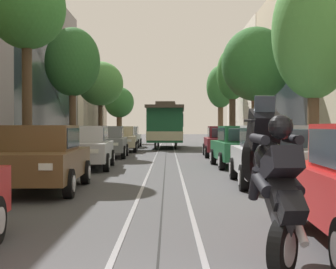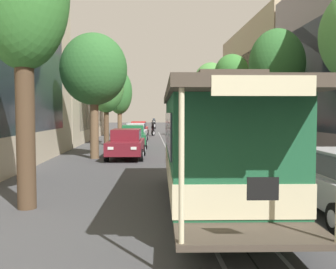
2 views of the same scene
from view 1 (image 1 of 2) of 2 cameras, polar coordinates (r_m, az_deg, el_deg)
The scene contains 22 objects.
ground_plane at distance 25.78m, azimuth 0.02°, elevation -2.55°, with size 160.00×160.00×0.00m, color #424244.
trolley_track_rails at distance 29.40m, azimuth 0.05°, elevation -2.12°, with size 1.14×64.21×0.01m.
building_facade_left at distance 29.33m, azimuth -18.67°, elevation 6.99°, with size 4.94×55.91×10.47m.
building_facade_right at distance 33.88m, azimuth 16.18°, elevation 6.42°, with size 4.98×55.91×10.49m.
parked_car_brown_second_left at distance 12.39m, azimuth -14.04°, elevation -2.58°, with size 2.10×4.40×1.58m.
parked_car_silver_mid_left at distance 18.56m, azimuth -9.22°, elevation -1.43°, with size 2.13×4.42×1.58m.
parked_car_grey_fourth_left at distance 25.29m, azimuth -6.70°, elevation -0.81°, with size 2.10×4.40×1.58m.
parked_car_beige_fifth_left at distance 31.06m, azimuth -5.11°, elevation -0.50°, with size 2.13×4.42×1.58m.
parked_car_silver_sixth_left at distance 37.69m, azimuth -4.41°, elevation -0.26°, with size 2.04×4.38×1.58m.
parked_car_silver_second_right at distance 13.42m, azimuth 12.10°, elevation -2.31°, with size 2.12×4.41×1.58m.
parked_car_green_mid_right at distance 19.16m, azimuth 8.58°, elevation -1.35°, with size 2.07×4.39×1.58m.
parked_car_maroon_fourth_right at distance 25.79m, azimuth 6.60°, elevation -0.78°, with size 2.09×4.40×1.58m.
street_tree_kerb_left_second at distance 17.99m, azimuth -15.67°, elevation 13.62°, with size 2.64×2.78×7.01m.
street_tree_kerb_left_mid at distance 27.18m, azimuth -10.65°, elevation 8.09°, with size 2.95×2.47×6.86m.
street_tree_kerb_left_fourth at distance 36.19m, azimuth -7.51°, elevation 5.77°, with size 3.30×3.01×6.26m.
street_tree_kerb_left_far at distance 46.97m, azimuth -5.36°, elevation 3.62°, with size 2.78×3.01×5.31m.
street_tree_kerb_right_second at distance 17.72m, azimuth 16.68°, elevation 11.12°, with size 2.81×2.64×7.01m.
street_tree_kerb_right_mid at distance 26.24m, azimuth 10.36°, elevation 7.85°, with size 3.57×2.86×6.71m.
street_tree_kerb_right_fourth at distance 36.91m, azimuth 7.69°, elevation 6.68°, with size 2.31×1.97×7.38m.
street_tree_kerb_right_far at distance 46.45m, azimuth 6.34°, elevation 5.36°, with size 2.62×2.87×7.24m.
cable_car_trolley at distance 36.25m, azimuth 0.09°, elevation 1.06°, with size 2.82×9.17×3.28m.
motorcycle_with_rider at distance 5.53m, azimuth 12.26°, elevation -4.80°, with size 0.53×1.82×1.90m.
Camera 1 is at (0.11, -3.25, 1.54)m, focal length 53.01 mm.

